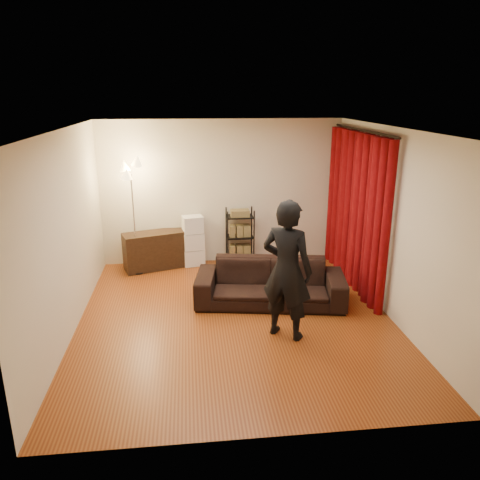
{
  "coord_description": "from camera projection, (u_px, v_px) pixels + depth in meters",
  "views": [
    {
      "loc": [
        -0.62,
        -6.14,
        3.15
      ],
      "look_at": [
        0.1,
        0.3,
        1.1
      ],
      "focal_mm": 35.0,
      "sensor_mm": 36.0,
      "label": 1
    }
  ],
  "objects": [
    {
      "name": "ceiling",
      "position": [
        235.0,
        129.0,
        6.02
      ],
      "size": [
        5.0,
        5.0,
        0.0
      ],
      "primitive_type": "plane",
      "rotation": [
        3.14,
        0.0,
        0.0
      ],
      "color": "white",
      "rests_on": "ground"
    },
    {
      "name": "floor",
      "position": [
        236.0,
        318.0,
        6.84
      ],
      "size": [
        5.0,
        5.0,
        0.0
      ],
      "primitive_type": "plane",
      "color": "brown",
      "rests_on": "ground"
    },
    {
      "name": "floor_lamp",
      "position": [
        134.0,
        218.0,
        8.27
      ],
      "size": [
        0.39,
        0.39,
        2.04
      ],
      "primitive_type": null,
      "rotation": [
        0.0,
        0.0,
        0.07
      ],
      "color": "silver",
      "rests_on": "ground"
    },
    {
      "name": "wall_right",
      "position": [
        392.0,
        225.0,
        6.67
      ],
      "size": [
        0.0,
        5.0,
        5.0
      ],
      "primitive_type": "plane",
      "rotation": [
        1.57,
        0.0,
        -1.57
      ],
      "color": "beige",
      "rests_on": "ground"
    },
    {
      "name": "wall_front",
      "position": [
        265.0,
        310.0,
        4.06
      ],
      "size": [
        5.0,
        0.0,
        5.0
      ],
      "primitive_type": "plane",
      "rotation": [
        -1.57,
        0.0,
        0.0
      ],
      "color": "beige",
      "rests_on": "ground"
    },
    {
      "name": "sofa",
      "position": [
        270.0,
        283.0,
        7.24
      ],
      "size": [
        2.39,
        1.25,
        0.67
      ],
      "primitive_type": "imported",
      "rotation": [
        0.0,
        0.0,
        -0.16
      ],
      "color": "black",
      "rests_on": "ground"
    },
    {
      "name": "storage_boxes",
      "position": [
        193.0,
        241.0,
        8.81
      ],
      "size": [
        0.44,
        0.38,
        0.96
      ],
      "primitive_type": null,
      "rotation": [
        0.0,
        0.0,
        0.2
      ],
      "color": "silver",
      "rests_on": "ground"
    },
    {
      "name": "media_cabinet",
      "position": [
        157.0,
        250.0,
        8.71
      ],
      "size": [
        1.26,
        0.79,
        0.69
      ],
      "primitive_type": "cube",
      "rotation": [
        0.0,
        0.0,
        0.32
      ],
      "color": "#301F12",
      "rests_on": "ground"
    },
    {
      "name": "person",
      "position": [
        287.0,
        270.0,
        6.08
      ],
      "size": [
        0.82,
        0.76,
        1.89
      ],
      "primitive_type": "imported",
      "rotation": [
        0.0,
        0.0,
        2.54
      ],
      "color": "black",
      "rests_on": "ground"
    },
    {
      "name": "curtain_rod",
      "position": [
        363.0,
        130.0,
        7.35
      ],
      "size": [
        0.04,
        2.65,
        0.04
      ],
      "primitive_type": "cylinder",
      "rotation": [
        1.57,
        0.0,
        0.0
      ],
      "color": "black",
      "rests_on": "wall_right"
    },
    {
      "name": "wire_shelf",
      "position": [
        240.0,
        237.0,
        8.86
      ],
      "size": [
        0.53,
        0.4,
        1.08
      ],
      "primitive_type": null,
      "rotation": [
        0.0,
        0.0,
        -0.13
      ],
      "color": "black",
      "rests_on": "ground"
    },
    {
      "name": "wall_left",
      "position": [
        66.0,
        235.0,
        6.19
      ],
      "size": [
        0.0,
        5.0,
        5.0
      ],
      "primitive_type": "plane",
      "rotation": [
        1.57,
        0.0,
        1.57
      ],
      "color": "beige",
      "rests_on": "ground"
    },
    {
      "name": "curtain",
      "position": [
        356.0,
        211.0,
        7.75
      ],
      "size": [
        0.22,
        2.65,
        2.55
      ],
      "primitive_type": null,
      "color": "#630709",
      "rests_on": "ground"
    },
    {
      "name": "wall_back",
      "position": [
        222.0,
        193.0,
        8.8
      ],
      "size": [
        5.0,
        0.0,
        5.0
      ],
      "primitive_type": "plane",
      "rotation": [
        1.57,
        0.0,
        0.0
      ],
      "color": "beige",
      "rests_on": "ground"
    }
  ]
}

